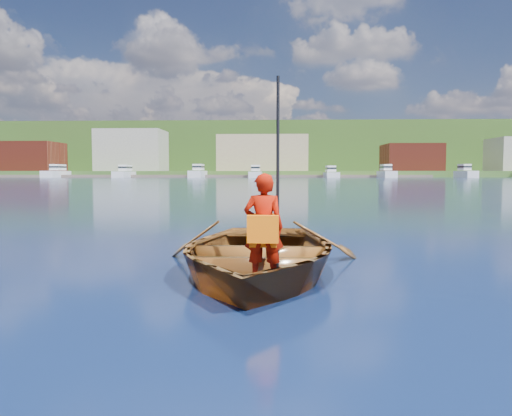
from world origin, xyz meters
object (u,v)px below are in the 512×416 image
Objects in this scene: rowboat at (256,253)px; marina_yachts at (285,173)px; child_paddler at (264,227)px; dock at (246,176)px.

marina_yachts is at bearing 88.90° from rowboat.
marina_yachts reaches higher than child_paddler.
child_paddler reaches higher than dock.
rowboat is at bearing -91.10° from marina_yachts.
child_paddler is 0.02× the size of marina_yachts.
marina_yachts reaches higher than dock.
dock reaches higher than rowboat.
rowboat is 0.03× the size of dock.
marina_yachts is (2.74, 142.48, 1.14)m from rowboat.
marina_yachts is (11.75, -4.66, 1.01)m from dock.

